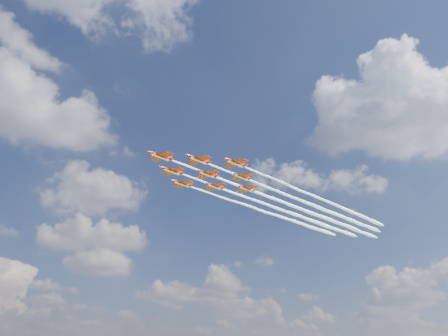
{
  "coord_description": "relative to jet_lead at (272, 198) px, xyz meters",
  "views": [
    {
      "loc": [
        -49.9,
        -124.32,
        26.59
      ],
      "look_at": [
        9.58,
        0.44,
        86.05
      ],
      "focal_mm": 35.0,
      "sensor_mm": 36.0,
      "label": 1
    }
  ],
  "objects": [
    {
      "name": "jet_row2_starb",
      "position": [
        7.02,
        9.44,
        0.0
      ],
      "size": [
        108.31,
        42.42,
        2.43
      ],
      "rotation": [
        0.0,
        0.0,
        0.35
      ],
      "color": "#B81B0A"
    },
    {
      "name": "jet_row3_centre",
      "position": [
        18.47,
        6.73,
        0.0
      ],
      "size": [
        108.31,
        42.42,
        2.43
      ],
      "rotation": [
        0.0,
        0.0,
        0.35
      ],
      "color": "#B81B0A"
    },
    {
      "name": "jet_row3_port",
      "position": [
        22.9,
        -5.42,
        0.0
      ],
      "size": [
        108.31,
        42.42,
        2.43
      ],
      "rotation": [
        0.0,
        0.0,
        0.35
      ],
      "color": "#B81B0A"
    },
    {
      "name": "jet_row4_starb",
      "position": [
        25.49,
        16.17,
        0.0
      ],
      "size": [
        108.31,
        42.42,
        2.43
      ],
      "rotation": [
        0.0,
        0.0,
        0.35
      ],
      "color": "#B81B0A"
    },
    {
      "name": "jet_row3_starb",
      "position": [
        14.05,
        18.88,
        0.0
      ],
      "size": [
        108.31,
        42.42,
        2.43
      ],
      "rotation": [
        0.0,
        0.0,
        0.35
      ],
      "color": "#B81B0A"
    },
    {
      "name": "jet_lead",
      "position": [
        0.0,
        0.0,
        0.0
      ],
      "size": [
        108.31,
        42.42,
        2.43
      ],
      "rotation": [
        0.0,
        0.0,
        0.35
      ],
      "color": "#B81B0A"
    },
    {
      "name": "jet_tail",
      "position": [
        36.94,
        13.45,
        0.0
      ],
      "size": [
        108.31,
        42.42,
        2.43
      ],
      "rotation": [
        0.0,
        0.0,
        0.35
      ],
      "color": "#B81B0A"
    },
    {
      "name": "jet_row2_port",
      "position": [
        11.45,
        -2.71,
        0.0
      ],
      "size": [
        108.31,
        42.42,
        2.43
      ],
      "rotation": [
        0.0,
        0.0,
        0.35
      ],
      "color": "#B81B0A"
    },
    {
      "name": "jet_row4_port",
      "position": [
        29.92,
        4.02,
        0.0
      ],
      "size": [
        108.31,
        42.42,
        2.43
      ],
      "rotation": [
        0.0,
        0.0,
        0.35
      ],
      "color": "#B81B0A"
    }
  ]
}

